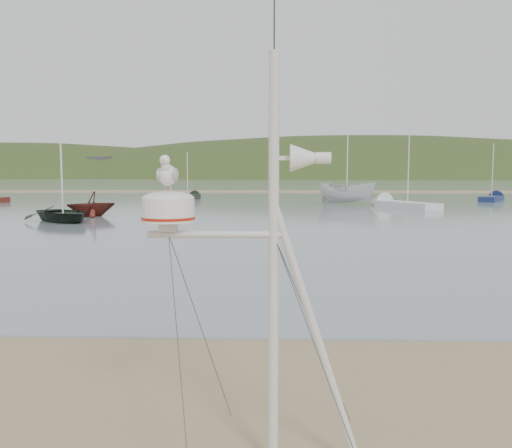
{
  "coord_description": "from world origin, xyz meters",
  "views": [
    {
      "loc": [
        2.19,
        -5.42,
        3.02
      ],
      "look_at": [
        2.0,
        1.0,
        2.38
      ],
      "focal_mm": 38.0,
      "sensor_mm": 36.0,
      "label": 1
    }
  ],
  "objects_px": {
    "mast_rig": "(267,352)",
    "sailboat_white_near": "(390,203)",
    "sailboat_dark_mid": "(192,196)",
    "sailboat_blue_far": "(495,198)",
    "boat_red": "(91,193)",
    "boat_dark": "(62,182)",
    "boat_white": "(347,174)"
  },
  "relations": [
    {
      "from": "mast_rig",
      "to": "sailboat_white_near",
      "type": "height_order",
      "value": "sailboat_white_near"
    },
    {
      "from": "sailboat_white_near",
      "to": "sailboat_dark_mid",
      "type": "relative_size",
      "value": 1.42
    },
    {
      "from": "sailboat_dark_mid",
      "to": "sailboat_blue_far",
      "type": "relative_size",
      "value": 0.88
    },
    {
      "from": "mast_rig",
      "to": "boat_red",
      "type": "distance_m",
      "value": 31.62
    },
    {
      "from": "mast_rig",
      "to": "boat_dark",
      "type": "bearing_deg",
      "value": 115.24
    },
    {
      "from": "boat_dark",
      "to": "sailboat_white_near",
      "type": "xyz_separation_m",
      "value": [
        21.8,
        13.69,
        -2.05
      ]
    },
    {
      "from": "boat_dark",
      "to": "sailboat_dark_mid",
      "type": "xyz_separation_m",
      "value": [
        3.81,
        25.17,
        -2.05
      ]
    },
    {
      "from": "boat_white",
      "to": "sailboat_white_near",
      "type": "relative_size",
      "value": 0.71
    },
    {
      "from": "sailboat_dark_mid",
      "to": "boat_dark",
      "type": "bearing_deg",
      "value": -98.6
    },
    {
      "from": "boat_white",
      "to": "sailboat_dark_mid",
      "type": "relative_size",
      "value": 1.0
    },
    {
      "from": "boat_red",
      "to": "mast_rig",
      "type": "bearing_deg",
      "value": -12.65
    },
    {
      "from": "boat_white",
      "to": "sailboat_dark_mid",
      "type": "bearing_deg",
      "value": 88.7
    },
    {
      "from": "boat_red",
      "to": "sailboat_dark_mid",
      "type": "bearing_deg",
      "value": 136.74
    },
    {
      "from": "sailboat_white_near",
      "to": "sailboat_blue_far",
      "type": "relative_size",
      "value": 1.25
    },
    {
      "from": "boat_red",
      "to": "sailboat_dark_mid",
      "type": "xyz_separation_m",
      "value": [
        3.37,
        21.5,
        -1.28
      ]
    },
    {
      "from": "mast_rig",
      "to": "boat_red",
      "type": "height_order",
      "value": "mast_rig"
    },
    {
      "from": "sailboat_white_near",
      "to": "mast_rig",
      "type": "bearing_deg",
      "value": -103.8
    },
    {
      "from": "boat_white",
      "to": "sailboat_dark_mid",
      "type": "distance_m",
      "value": 17.14
    },
    {
      "from": "sailboat_white_near",
      "to": "sailboat_dark_mid",
      "type": "xyz_separation_m",
      "value": [
        -17.99,
        11.48,
        0.0
      ]
    },
    {
      "from": "boat_white",
      "to": "sailboat_blue_far",
      "type": "bearing_deg",
      "value": -41.77
    },
    {
      "from": "sailboat_dark_mid",
      "to": "mast_rig",
      "type": "bearing_deg",
      "value": -80.72
    },
    {
      "from": "sailboat_blue_far",
      "to": "sailboat_white_near",
      "type": "bearing_deg",
      "value": -142.73
    },
    {
      "from": "boat_dark",
      "to": "sailboat_dark_mid",
      "type": "distance_m",
      "value": 25.54
    },
    {
      "from": "sailboat_white_near",
      "to": "sailboat_dark_mid",
      "type": "distance_m",
      "value": 21.34
    },
    {
      "from": "sailboat_blue_far",
      "to": "boat_red",
      "type": "bearing_deg",
      "value": -150.09
    },
    {
      "from": "boat_white",
      "to": "sailboat_blue_far",
      "type": "height_order",
      "value": "sailboat_blue_far"
    },
    {
      "from": "mast_rig",
      "to": "boat_dark",
      "type": "relative_size",
      "value": 1.09
    },
    {
      "from": "mast_rig",
      "to": "boat_white",
      "type": "height_order",
      "value": "boat_white"
    },
    {
      "from": "boat_red",
      "to": "sailboat_blue_far",
      "type": "xyz_separation_m",
      "value": [
        33.63,
        19.35,
        -1.28
      ]
    },
    {
      "from": "sailboat_dark_mid",
      "to": "sailboat_blue_far",
      "type": "bearing_deg",
      "value": -4.07
    },
    {
      "from": "boat_red",
      "to": "sailboat_dark_mid",
      "type": "distance_m",
      "value": 21.8
    },
    {
      "from": "mast_rig",
      "to": "sailboat_blue_far",
      "type": "distance_m",
      "value": 53.45
    }
  ]
}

